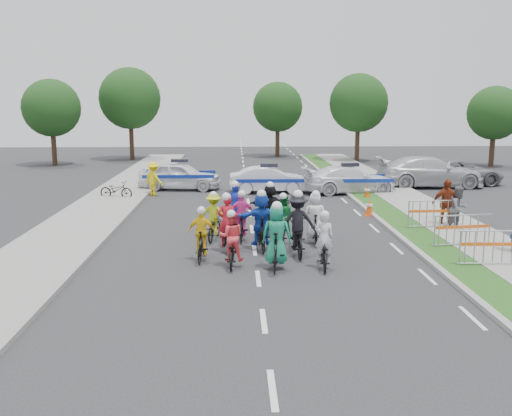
{
  "coord_description": "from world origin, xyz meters",
  "views": [
    {
      "loc": [
        -0.59,
        -14.68,
        4.7
      ],
      "look_at": [
        0.1,
        4.43,
        1.1
      ],
      "focal_mm": 40.0,
      "sensor_mm": 36.0,
      "label": 1
    }
  ],
  "objects_px": {
    "police_car_0": "(180,176)",
    "rider_7": "(315,223)",
    "tree_2": "(495,113)",
    "tree_3": "(130,99)",
    "tree_4": "(278,107)",
    "tree_1": "(358,103)",
    "rider_2": "(231,245)",
    "rider_12": "(235,215)",
    "rider_6": "(227,232)",
    "police_car_2": "(350,180)",
    "spectator_2": "(446,203)",
    "barrier_1": "(462,232)",
    "rider_5": "(261,225)",
    "barrier_2": "(434,215)",
    "parked_bike": "(116,190)",
    "rider_1": "(276,243)",
    "barrier_0": "(493,249)",
    "civilian_sedan": "(430,172)",
    "rider_9": "(242,221)",
    "rider_0": "(324,249)",
    "marshal_hiviz": "(154,179)",
    "rider_10": "(214,221)",
    "cone_0": "(369,208)",
    "rider_4": "(297,230)",
    "civilian_suv": "(457,172)",
    "rider_8": "(283,224)",
    "spectator_1": "(459,209)",
    "police_car_1": "(269,180)"
  },
  "relations": [
    {
      "from": "rider_6",
      "to": "rider_9",
      "type": "height_order",
      "value": "rider_6"
    },
    {
      "from": "rider_12",
      "to": "rider_7",
      "type": "bearing_deg",
      "value": 152.1
    },
    {
      "from": "rider_9",
      "to": "police_car_0",
      "type": "bearing_deg",
      "value": -70.92
    },
    {
      "from": "tree_2",
      "to": "spectator_2",
      "type": "bearing_deg",
      "value": -118.25
    },
    {
      "from": "tree_2",
      "to": "cone_0",
      "type": "bearing_deg",
      "value": -126.5
    },
    {
      "from": "police_car_2",
      "to": "tree_3",
      "type": "distance_m",
      "value": 23.12
    },
    {
      "from": "rider_4",
      "to": "police_car_2",
      "type": "xyz_separation_m",
      "value": [
        4.0,
        11.91,
        -0.09
      ]
    },
    {
      "from": "rider_4",
      "to": "civilian_suv",
      "type": "height_order",
      "value": "rider_4"
    },
    {
      "from": "rider_2",
      "to": "barrier_0",
      "type": "height_order",
      "value": "rider_2"
    },
    {
      "from": "tree_4",
      "to": "civilian_suv",
      "type": "bearing_deg",
      "value": -62.0
    },
    {
      "from": "police_car_1",
      "to": "rider_5",
      "type": "bearing_deg",
      "value": 173.78
    },
    {
      "from": "tree_3",
      "to": "tree_2",
      "type": "bearing_deg",
      "value": -12.53
    },
    {
      "from": "tree_4",
      "to": "tree_1",
      "type": "bearing_deg",
      "value": -33.69
    },
    {
      "from": "rider_0",
      "to": "rider_6",
      "type": "height_order",
      "value": "rider_6"
    },
    {
      "from": "barrier_1",
      "to": "barrier_2",
      "type": "distance_m",
      "value": 2.68
    },
    {
      "from": "rider_1",
      "to": "barrier_0",
      "type": "relative_size",
      "value": 0.98
    },
    {
      "from": "rider_1",
      "to": "cone_0",
      "type": "height_order",
      "value": "rider_1"
    },
    {
      "from": "rider_2",
      "to": "civilian_suv",
      "type": "distance_m",
      "value": 20.32
    },
    {
      "from": "rider_2",
      "to": "police_car_2",
      "type": "height_order",
      "value": "rider_2"
    },
    {
      "from": "rider_7",
      "to": "spectator_2",
      "type": "xyz_separation_m",
      "value": [
        5.26,
        2.26,
        0.22
      ]
    },
    {
      "from": "tree_4",
      "to": "rider_9",
      "type": "bearing_deg",
      "value": -96.5
    },
    {
      "from": "tree_4",
      "to": "rider_2",
      "type": "bearing_deg",
      "value": -96.47
    },
    {
      "from": "spectator_2",
      "to": "barrier_1",
      "type": "xyz_separation_m",
      "value": [
        -0.61,
        -3.15,
        -0.36
      ]
    },
    {
      "from": "parked_bike",
      "to": "tree_1",
      "type": "bearing_deg",
      "value": -27.46
    },
    {
      "from": "police_car_2",
      "to": "rider_12",
      "type": "bearing_deg",
      "value": 137.58
    },
    {
      "from": "spectator_2",
      "to": "rider_5",
      "type": "bearing_deg",
      "value": -159.76
    },
    {
      "from": "rider_5",
      "to": "tree_3",
      "type": "height_order",
      "value": "tree_3"
    },
    {
      "from": "tree_2",
      "to": "tree_3",
      "type": "xyz_separation_m",
      "value": [
        -27.0,
        6.0,
        1.05
      ]
    },
    {
      "from": "rider_2",
      "to": "tree_4",
      "type": "relative_size",
      "value": 0.27
    },
    {
      "from": "civilian_sedan",
      "to": "spectator_2",
      "type": "bearing_deg",
      "value": 163.9
    },
    {
      "from": "rider_2",
      "to": "rider_8",
      "type": "distance_m",
      "value": 3.18
    },
    {
      "from": "rider_12",
      "to": "tree_4",
      "type": "distance_m",
      "value": 28.93
    },
    {
      "from": "rider_5",
      "to": "rider_12",
      "type": "bearing_deg",
      "value": -74.97
    },
    {
      "from": "police_car_0",
      "to": "civilian_suv",
      "type": "bearing_deg",
      "value": -77.65
    },
    {
      "from": "rider_2",
      "to": "marshal_hiviz",
      "type": "distance_m",
      "value": 13.26
    },
    {
      "from": "rider_10",
      "to": "police_car_0",
      "type": "distance_m",
      "value": 11.62
    },
    {
      "from": "spectator_1",
      "to": "tree_1",
      "type": "distance_m",
      "value": 24.89
    },
    {
      "from": "rider_0",
      "to": "tree_4",
      "type": "relative_size",
      "value": 0.27
    },
    {
      "from": "barrier_0",
      "to": "tree_3",
      "type": "relative_size",
      "value": 0.27
    },
    {
      "from": "rider_5",
      "to": "barrier_2",
      "type": "height_order",
      "value": "rider_5"
    },
    {
      "from": "rider_6",
      "to": "civilian_sedan",
      "type": "xyz_separation_m",
      "value": [
        11.03,
        13.38,
        0.21
      ]
    },
    {
      "from": "spectator_1",
      "to": "rider_2",
      "type": "bearing_deg",
      "value": 178.04
    },
    {
      "from": "rider_4",
      "to": "police_car_2",
      "type": "relative_size",
      "value": 0.43
    },
    {
      "from": "police_car_2",
      "to": "tree_2",
      "type": "distance_m",
      "value": 17.53
    },
    {
      "from": "police_car_0",
      "to": "rider_7",
      "type": "bearing_deg",
      "value": -146.97
    },
    {
      "from": "rider_0",
      "to": "rider_6",
      "type": "xyz_separation_m",
      "value": [
        -2.78,
        1.93,
        0.07
      ]
    },
    {
      "from": "rider_0",
      "to": "rider_10",
      "type": "xyz_separation_m",
      "value": [
        -3.25,
        3.49,
        0.1
      ]
    },
    {
      "from": "rider_9",
      "to": "cone_0",
      "type": "xyz_separation_m",
      "value": [
        5.34,
        4.08,
        -0.34
      ]
    },
    {
      "from": "rider_6",
      "to": "police_car_0",
      "type": "xyz_separation_m",
      "value": [
        -2.7,
        12.97,
        0.11
      ]
    },
    {
      "from": "police_car_2",
      "to": "barrier_0",
      "type": "distance_m",
      "value": 13.7
    }
  ]
}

